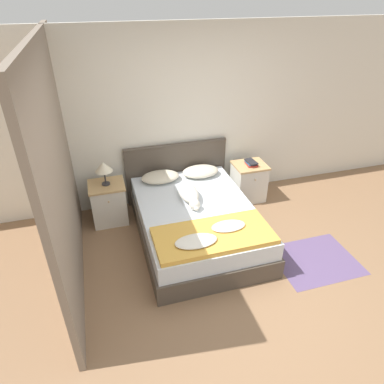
{
  "coord_description": "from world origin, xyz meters",
  "views": [
    {
      "loc": [
        -1.21,
        -2.46,
        2.92
      ],
      "look_at": [
        -0.13,
        1.22,
        0.59
      ],
      "focal_mm": 32.0,
      "sensor_mm": 36.0,
      "label": 1
    }
  ],
  "objects_px": {
    "pillow_left": "(160,177)",
    "table_lamp": "(104,167)",
    "book_stack": "(251,163)",
    "dog": "(189,194)",
    "bed": "(196,222)",
    "nightstand_right": "(248,182)",
    "nightstand_left": "(109,203)",
    "pillow_right": "(201,171)"
  },
  "relations": [
    {
      "from": "pillow_right",
      "to": "nightstand_right",
      "type": "bearing_deg",
      "value": -5.07
    },
    {
      "from": "pillow_left",
      "to": "table_lamp",
      "type": "xyz_separation_m",
      "value": [
        -0.77,
        -0.07,
        0.3
      ]
    },
    {
      "from": "dog",
      "to": "table_lamp",
      "type": "xyz_separation_m",
      "value": [
        -1.03,
        0.51,
        0.28
      ]
    },
    {
      "from": "book_stack",
      "to": "bed",
      "type": "bearing_deg",
      "value": -146.72
    },
    {
      "from": "pillow_left",
      "to": "table_lamp",
      "type": "relative_size",
      "value": 1.64
    },
    {
      "from": "bed",
      "to": "pillow_right",
      "type": "relative_size",
      "value": 3.74
    },
    {
      "from": "pillow_left",
      "to": "nightstand_right",
      "type": "bearing_deg",
      "value": -2.83
    },
    {
      "from": "nightstand_left",
      "to": "pillow_right",
      "type": "height_order",
      "value": "pillow_right"
    },
    {
      "from": "nightstand_left",
      "to": "dog",
      "type": "relative_size",
      "value": 0.81
    },
    {
      "from": "nightstand_right",
      "to": "pillow_left",
      "type": "height_order",
      "value": "pillow_left"
    },
    {
      "from": "bed",
      "to": "nightstand_right",
      "type": "bearing_deg",
      "value": 33.91
    },
    {
      "from": "nightstand_right",
      "to": "book_stack",
      "type": "relative_size",
      "value": 2.58
    },
    {
      "from": "pillow_right",
      "to": "book_stack",
      "type": "relative_size",
      "value": 2.36
    },
    {
      "from": "nightstand_right",
      "to": "pillow_left",
      "type": "relative_size",
      "value": 1.09
    },
    {
      "from": "pillow_right",
      "to": "dog",
      "type": "bearing_deg",
      "value": -120.69
    },
    {
      "from": "bed",
      "to": "pillow_left",
      "type": "height_order",
      "value": "pillow_left"
    },
    {
      "from": "bed",
      "to": "nightstand_left",
      "type": "distance_m",
      "value": 1.29
    },
    {
      "from": "table_lamp",
      "to": "nightstand_left",
      "type": "bearing_deg",
      "value": -90.0
    },
    {
      "from": "pillow_left",
      "to": "book_stack",
      "type": "height_order",
      "value": "book_stack"
    },
    {
      "from": "pillow_left",
      "to": "book_stack",
      "type": "distance_m",
      "value": 1.38
    },
    {
      "from": "nightstand_left",
      "to": "table_lamp",
      "type": "bearing_deg",
      "value": 90.0
    },
    {
      "from": "bed",
      "to": "pillow_left",
      "type": "relative_size",
      "value": 3.74
    },
    {
      "from": "pillow_left",
      "to": "table_lamp",
      "type": "distance_m",
      "value": 0.82
    },
    {
      "from": "pillow_right",
      "to": "dog",
      "type": "height_order",
      "value": "dog"
    },
    {
      "from": "bed",
      "to": "pillow_right",
      "type": "distance_m",
      "value": 0.9
    },
    {
      "from": "nightstand_right",
      "to": "book_stack",
      "type": "distance_m",
      "value": 0.33
    },
    {
      "from": "nightstand_right",
      "to": "book_stack",
      "type": "xyz_separation_m",
      "value": [
        0.0,
        -0.01,
        0.33
      ]
    },
    {
      "from": "bed",
      "to": "dog",
      "type": "xyz_separation_m",
      "value": [
        -0.04,
        0.21,
        0.33
      ]
    },
    {
      "from": "nightstand_right",
      "to": "table_lamp",
      "type": "height_order",
      "value": "table_lamp"
    },
    {
      "from": "nightstand_left",
      "to": "pillow_left",
      "type": "bearing_deg",
      "value": 5.07
    },
    {
      "from": "table_lamp",
      "to": "pillow_right",
      "type": "bearing_deg",
      "value": 2.78
    },
    {
      "from": "nightstand_left",
      "to": "pillow_right",
      "type": "relative_size",
      "value": 1.09
    },
    {
      "from": "nightstand_right",
      "to": "book_stack",
      "type": "bearing_deg",
      "value": -71.37
    },
    {
      "from": "nightstand_right",
      "to": "pillow_left",
      "type": "bearing_deg",
      "value": 177.17
    },
    {
      "from": "book_stack",
      "to": "dog",
      "type": "bearing_deg",
      "value": -156.04
    },
    {
      "from": "pillow_left",
      "to": "dog",
      "type": "xyz_separation_m",
      "value": [
        0.26,
        -0.58,
        0.01
      ]
    },
    {
      "from": "bed",
      "to": "nightstand_right",
      "type": "relative_size",
      "value": 3.42
    },
    {
      "from": "pillow_left",
      "to": "dog",
      "type": "height_order",
      "value": "dog"
    },
    {
      "from": "bed",
      "to": "table_lamp",
      "type": "height_order",
      "value": "table_lamp"
    },
    {
      "from": "nightstand_left",
      "to": "table_lamp",
      "type": "height_order",
      "value": "table_lamp"
    },
    {
      "from": "nightstand_left",
      "to": "book_stack",
      "type": "xyz_separation_m",
      "value": [
        2.14,
        -0.01,
        0.33
      ]
    },
    {
      "from": "nightstand_right",
      "to": "table_lamp",
      "type": "distance_m",
      "value": 2.21
    }
  ]
}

